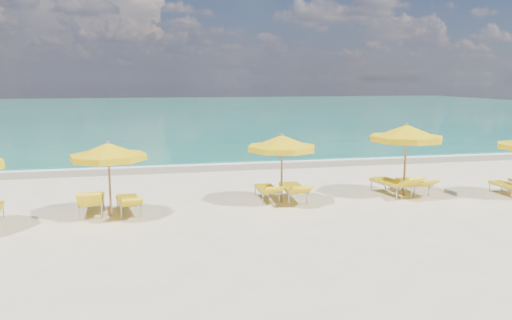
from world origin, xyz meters
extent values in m
plane|color=beige|center=(0.00, 0.00, 0.00)|extent=(120.00, 120.00, 0.00)
cube|color=#136D57|center=(0.00, 48.00, 0.00)|extent=(120.00, 80.00, 0.30)
cube|color=tan|center=(0.00, 7.40, 0.00)|extent=(120.00, 2.60, 0.01)
cube|color=white|center=(0.00, 8.20, 0.00)|extent=(120.00, 1.20, 0.03)
cube|color=white|center=(-6.00, 17.00, 0.00)|extent=(14.00, 0.36, 0.05)
cube|color=white|center=(8.00, 24.00, 0.00)|extent=(18.00, 0.30, 0.05)
cylinder|color=#976E4B|center=(-4.50, -0.01, 1.02)|extent=(0.06, 0.06, 2.04)
cone|color=yellow|center=(-4.50, -0.01, 1.87)|extent=(2.38, 2.38, 0.41)
cylinder|color=yellow|center=(-4.50, -0.01, 1.68)|extent=(2.40, 2.40, 0.16)
sphere|color=#976E4B|center=(-4.50, -0.01, 2.08)|extent=(0.09, 0.09, 0.09)
cylinder|color=#976E4B|center=(0.58, 0.46, 1.04)|extent=(0.06, 0.06, 2.08)
cone|color=yellow|center=(0.58, 0.46, 1.91)|extent=(2.25, 2.25, 0.42)
cylinder|color=yellow|center=(0.58, 0.46, 1.71)|extent=(2.26, 2.26, 0.17)
sphere|color=#976E4B|center=(0.58, 0.46, 2.13)|extent=(0.09, 0.09, 0.09)
cylinder|color=#976E4B|center=(4.80, 0.56, 1.15)|extent=(0.07, 0.07, 2.30)
cone|color=yellow|center=(4.80, 0.56, 2.12)|extent=(2.80, 2.80, 0.46)
cylinder|color=yellow|center=(4.80, 0.56, 1.89)|extent=(2.82, 2.82, 0.18)
sphere|color=#976E4B|center=(4.80, 0.56, 2.35)|extent=(0.10, 0.10, 0.10)
cube|color=yellow|center=(-5.05, 0.45, 0.41)|extent=(0.70, 1.46, 0.09)
cube|color=yellow|center=(-5.01, -0.53, 0.62)|extent=(0.66, 0.61, 0.48)
cube|color=yellow|center=(-4.03, 0.28, 0.37)|extent=(0.75, 1.36, 0.08)
cube|color=yellow|center=(-3.90, -0.62, 0.52)|extent=(0.65, 0.65, 0.35)
cube|color=yellow|center=(0.23, 0.97, 0.36)|extent=(0.55, 1.24, 0.08)
cube|color=yellow|center=(0.22, 0.09, 0.49)|extent=(0.55, 0.56, 0.33)
cube|color=yellow|center=(1.04, 0.77, 0.40)|extent=(0.68, 1.41, 0.09)
cube|color=yellow|center=(1.00, -0.22, 0.54)|extent=(0.64, 0.66, 0.34)
cube|color=yellow|center=(4.43, 0.81, 0.41)|extent=(0.92, 1.54, 0.09)
cube|color=yellow|center=(4.63, -0.17, 0.60)|extent=(0.75, 0.74, 0.43)
cube|color=yellow|center=(5.28, 0.89, 0.36)|extent=(0.58, 1.26, 0.08)
cube|color=yellow|center=(5.29, -0.01, 0.49)|extent=(0.57, 0.58, 0.31)
cube|color=yellow|center=(8.18, -0.07, 0.33)|extent=(0.53, 1.16, 0.07)
camera|label=1|loc=(-3.40, -14.14, 3.81)|focal=35.00mm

